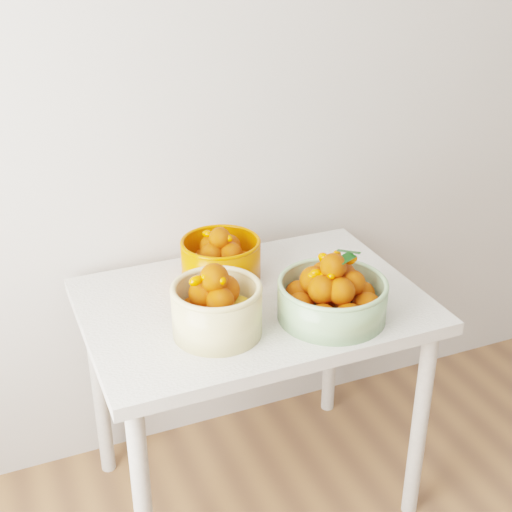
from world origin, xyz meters
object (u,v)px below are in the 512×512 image
object	(u,v)px
bowl_orange	(221,258)
bowl_green	(332,296)
bowl_cream	(216,307)
table	(253,327)

from	to	relation	value
bowl_orange	bowl_green	bearing A→B (deg)	-58.00
bowl_cream	bowl_orange	xyz separation A→B (m)	(0.12, 0.29, -0.01)
bowl_cream	bowl_green	size ratio (longest dim) A/B	0.74
bowl_cream	bowl_orange	size ratio (longest dim) A/B	0.91
bowl_cream	table	bearing A→B (deg)	38.71
bowl_cream	bowl_green	bearing A→B (deg)	-8.13
table	bowl_orange	world-z (taller)	bowl_orange
table	bowl_orange	size ratio (longest dim) A/B	3.09
bowl_green	bowl_orange	bearing A→B (deg)	122.00
table	bowl_green	distance (m)	0.29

